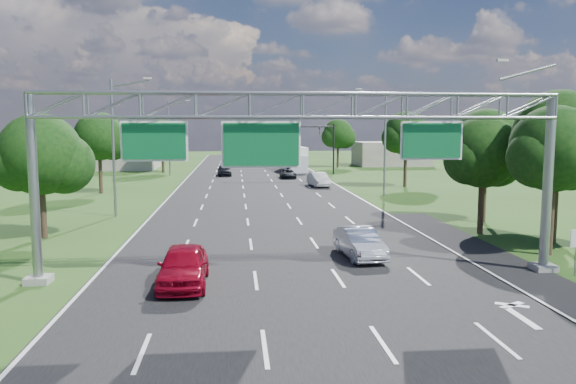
{
  "coord_description": "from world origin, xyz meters",
  "views": [
    {
      "loc": [
        -2.62,
        -12.1,
        6.61
      ],
      "look_at": [
        -0.2,
        13.64,
        3.59
      ],
      "focal_mm": 35.0,
      "sensor_mm": 36.0,
      "label": 1
    }
  ],
  "objects": [
    {
      "name": "streetlight_l_far",
      "position": [
        -11.3,
        65.0,
        5.58
      ],
      "size": [
        2.97,
        0.22,
        10.16
      ],
      "color": "gray",
      "rests_on": "ground"
    },
    {
      "name": "ground",
      "position": [
        0.0,
        30.0,
        0.0
      ],
      "size": [
        220.0,
        220.0,
        0.0
      ],
      "primitive_type": "plane",
      "color": "#234414",
      "rests_on": "ground"
    },
    {
      "name": "tree_verge_la",
      "position": [
        -13.92,
        22.04,
        4.76
      ],
      "size": [
        5.76,
        4.8,
        7.4
      ],
      "color": "#2D2116",
      "rests_on": "ground"
    },
    {
      "name": "car_queue_d",
      "position": [
        6.56,
        49.13,
        0.78
      ],
      "size": [
        2.21,
        4.88,
        1.56
      ],
      "primitive_type": "imported",
      "rotation": [
        0.0,
        0.0,
        0.12
      ],
      "color": "#B9B9B9",
      "rests_on": "ground"
    },
    {
      "name": "box_truck",
      "position": [
        6.21,
        71.36,
        1.71
      ],
      "size": [
        3.61,
        9.71,
        3.57
      ],
      "rotation": [
        0.0,
        0.0,
        0.14
      ],
      "color": "white",
      "rests_on": "ground"
    },
    {
      "name": "sign_gantry",
      "position": [
        0.33,
        12.0,
        6.89
      ],
      "size": [
        23.5,
        1.0,
        9.56
      ],
      "color": "gray",
      "rests_on": "ground"
    },
    {
      "name": "tree_verge_re",
      "position": [
        14.08,
        78.04,
        5.2
      ],
      "size": [
        5.76,
        4.8,
        7.84
      ],
      "color": "#2D2116",
      "rests_on": "ground"
    },
    {
      "name": "tree_verge_lc",
      "position": [
        -12.92,
        70.04,
        4.98
      ],
      "size": [
        5.76,
        4.8,
        7.62
      ],
      "color": "#2D2116",
      "rests_on": "ground"
    },
    {
      "name": "silver_sedan",
      "position": [
        3.61,
        15.37,
        0.75
      ],
      "size": [
        2.0,
        4.7,
        1.51
      ],
      "primitive_type": "imported",
      "rotation": [
        0.0,
        0.0,
        0.09
      ],
      "color": "silver",
      "rests_on": "ground"
    },
    {
      "name": "road_flare",
      "position": [
        10.2,
        14.0,
        0.0
      ],
      "size": [
        3.0,
        30.0,
        0.02
      ],
      "primitive_type": "cube",
      "color": "black",
      "rests_on": "ground"
    },
    {
      "name": "car_queue_c",
      "position": [
        -4.13,
        63.89,
        0.73
      ],
      "size": [
        2.11,
        4.42,
        1.46
      ],
      "primitive_type": "imported",
      "rotation": [
        0.0,
        0.0,
        0.09
      ],
      "color": "black",
      "rests_on": "ground"
    },
    {
      "name": "car_queue_b",
      "position": [
        4.11,
        59.48,
        0.57
      ],
      "size": [
        1.94,
        4.12,
        1.14
      ],
      "primitive_type": "imported",
      "rotation": [
        0.0,
        0.0,
        0.01
      ],
      "color": "black",
      "rests_on": "ground"
    },
    {
      "name": "tree_verge_lb",
      "position": [
        -15.92,
        45.04,
        5.41
      ],
      "size": [
        5.76,
        4.8,
        8.06
      ],
      "color": "#2D2116",
      "rests_on": "ground"
    },
    {
      "name": "building_right",
      "position": [
        24.0,
        82.0,
        2.0
      ],
      "size": [
        12.0,
        9.0,
        4.0
      ],
      "primitive_type": "cube",
      "color": "gray",
      "rests_on": "ground"
    },
    {
      "name": "tree_verge_rd",
      "position": [
        16.08,
        48.04,
        5.63
      ],
      "size": [
        5.76,
        4.8,
        8.28
      ],
      "color": "#2D2116",
      "rests_on": "ground"
    },
    {
      "name": "traffic_signal",
      "position": [
        7.48,
        65.0,
        5.17
      ],
      "size": [
        12.21,
        0.24,
        7.0
      ],
      "color": "black",
      "rests_on": "ground"
    },
    {
      "name": "tree_cluster_right",
      "position": [
        14.8,
        19.19,
        5.31
      ],
      "size": [
        9.91,
        14.6,
        8.68
      ],
      "color": "#2D2116",
      "rests_on": "ground"
    },
    {
      "name": "streetlight_l_near",
      "position": [
        -11.3,
        30.0,
        5.58
      ],
      "size": [
        2.97,
        0.22,
        10.16
      ],
      "color": "gray",
      "rests_on": "ground"
    },
    {
      "name": "red_coupe",
      "position": [
        -4.83,
        11.09,
        0.84
      ],
      "size": [
        2.0,
        4.94,
        1.68
      ],
      "primitive_type": "imported",
      "rotation": [
        0.0,
        0.0,
        0.0
      ],
      "color": "maroon",
      "rests_on": "ground"
    },
    {
      "name": "building_left",
      "position": [
        -22.0,
        78.0,
        2.5
      ],
      "size": [
        14.0,
        10.0,
        5.0
      ],
      "primitive_type": "cube",
      "color": "gray",
      "rests_on": "ground"
    },
    {
      "name": "streetlight_r_mid",
      "position": [
        11.3,
        40.0,
        5.58
      ],
      "size": [
        2.97,
        0.22,
        10.16
      ],
      "color": "gray",
      "rests_on": "ground"
    },
    {
      "name": "road",
      "position": [
        0.0,
        30.0,
        0.0
      ],
      "size": [
        18.0,
        180.0,
        0.02
      ],
      "primitive_type": "cube",
      "color": "black",
      "rests_on": "ground"
    }
  ]
}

